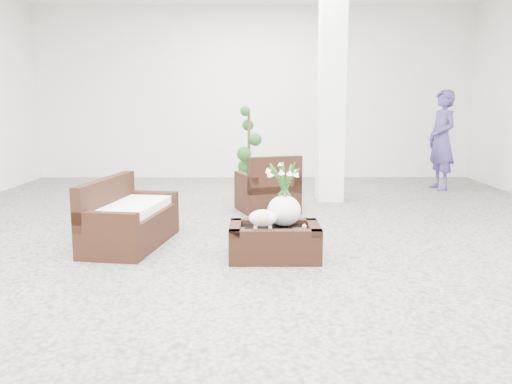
{
  "coord_description": "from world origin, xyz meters",
  "views": [
    {
      "loc": [
        -0.03,
        -5.63,
        1.55
      ],
      "look_at": [
        0.0,
        -0.1,
        0.62
      ],
      "focal_mm": 37.22,
      "sensor_mm": 36.0,
      "label": 1
    }
  ],
  "objects_px": {
    "topiary": "(249,154)",
    "coffee_table": "(274,243)",
    "loveseat": "(131,212)",
    "armchair": "(267,183)"
  },
  "relations": [
    {
      "from": "coffee_table",
      "to": "armchair",
      "type": "height_order",
      "value": "armchair"
    },
    {
      "from": "loveseat",
      "to": "topiary",
      "type": "height_order",
      "value": "topiary"
    },
    {
      "from": "coffee_table",
      "to": "loveseat",
      "type": "distance_m",
      "value": 1.66
    },
    {
      "from": "loveseat",
      "to": "topiary",
      "type": "relative_size",
      "value": 0.94
    },
    {
      "from": "armchair",
      "to": "loveseat",
      "type": "xyz_separation_m",
      "value": [
        -1.55,
        -1.87,
        -0.04
      ]
    },
    {
      "from": "coffee_table",
      "to": "loveseat",
      "type": "bearing_deg",
      "value": 161.52
    },
    {
      "from": "topiary",
      "to": "coffee_table",
      "type": "bearing_deg",
      "value": -85.24
    },
    {
      "from": "coffee_table",
      "to": "armchair",
      "type": "distance_m",
      "value": 2.41
    },
    {
      "from": "coffee_table",
      "to": "topiary",
      "type": "relative_size",
      "value": 0.61
    },
    {
      "from": "topiary",
      "to": "loveseat",
      "type": "bearing_deg",
      "value": -114.16
    }
  ]
}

